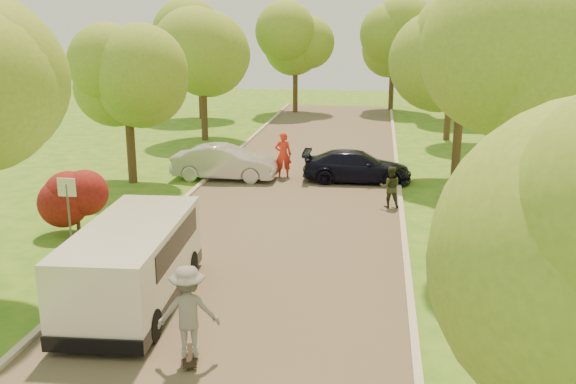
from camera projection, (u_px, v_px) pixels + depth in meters
The scene contains 22 objects.
ground at pixel (232, 321), 14.53m from camera, with size 100.00×100.00×0.00m, color #2A6A19.
road at pixel (284, 217), 22.18m from camera, with size 8.00×60.00×0.01m, color #4C4438.
curb_left at pixel (171, 211), 22.71m from camera, with size 0.18×60.00×0.12m, color #B2AD9E.
curb_right at pixel (402, 221), 21.61m from camera, with size 0.18×60.00×0.12m, color #B2AD9E.
street_sign at pixel (68, 198), 18.74m from camera, with size 0.55×0.06×2.17m.
red_shrub at pixel (76, 199), 20.36m from camera, with size 1.70×1.70×1.95m.
tree_l_midb at pixel (131, 72), 25.74m from camera, with size 4.30×4.20×6.62m.
tree_l_far at pixel (206, 41), 35.01m from camera, with size 4.92×4.80×7.79m.
tree_r_mida at pixel (529, 62), 16.92m from camera, with size 5.13×5.00×7.95m.
tree_r_midb at pixel (468, 64), 25.75m from camera, with size 4.51×4.40×7.01m.
tree_r_far at pixel (457, 35), 34.98m from camera, with size 5.33×5.20×8.34m.
tree_bg_a at pixel (202, 40), 43.02m from camera, with size 5.12×5.00×7.72m.
tree_bg_b at pixel (459, 37), 42.57m from camera, with size 5.12×5.00×7.95m.
tree_bg_c at pixel (298, 43), 46.11m from camera, with size 4.92×4.80×7.33m.
tree_bg_d at pixel (396, 38), 47.00m from camera, with size 5.12×5.00×7.72m.
minivan at pixel (133, 263), 15.17m from camera, with size 2.40×5.48×2.00m.
silver_sedan at pixel (225, 162), 27.31m from camera, with size 1.55×4.44×1.46m, color #B6B5BA.
dark_sedan at pixel (357, 166), 26.91m from camera, with size 1.85×4.54×1.32m, color black.
longboard at pixel (190, 356), 12.84m from camera, with size 0.52×1.01×0.11m.
skateboarder at pixel (188, 312), 12.59m from camera, with size 1.22×0.70×1.89m, color slate.
person_striped at pixel (283, 155), 27.63m from camera, with size 0.72×0.47×1.97m, color red.
person_olive at pixel (390, 187), 23.18m from camera, with size 0.74×0.58×1.53m, color #2D2F1C.
Camera 1 is at (3.12, -12.96, 6.61)m, focal length 40.00 mm.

